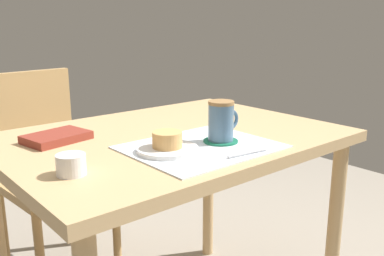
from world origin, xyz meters
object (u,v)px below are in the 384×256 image
(sugar_bowl, at_px, (71,165))
(small_book, at_px, (57,137))
(pastry_plate, at_px, (167,149))
(pastry, at_px, (167,140))
(dining_table, at_px, (171,161))
(wooden_chair, at_px, (46,165))
(coffee_mug, at_px, (222,121))

(sugar_bowl, xyz_separation_m, small_book, (0.09, 0.30, -0.01))
(pastry_plate, relative_size, sugar_bowl, 2.44)
(pastry, bearing_deg, dining_table, 50.42)
(dining_table, relative_size, wooden_chair, 1.18)
(coffee_mug, bearing_deg, pastry_plate, 172.03)
(dining_table, xyz_separation_m, wooden_chair, (-0.15, 0.71, -0.17))
(small_book, bearing_deg, wooden_chair, 62.40)
(coffee_mug, relative_size, small_book, 0.65)
(pastry, relative_size, coffee_mug, 0.70)
(sugar_bowl, relative_size, small_book, 0.39)
(dining_table, height_order, pastry_plate, pastry_plate)
(pastry_plate, relative_size, coffee_mug, 1.45)
(sugar_bowl, bearing_deg, pastry, -1.82)
(pastry_plate, bearing_deg, wooden_chair, 91.02)
(pastry_plate, bearing_deg, sugar_bowl, 178.18)
(pastry, height_order, sugar_bowl, pastry)
(wooden_chair, xyz_separation_m, pastry_plate, (0.02, -0.86, 0.27))
(coffee_mug, bearing_deg, small_book, 137.51)
(wooden_chair, relative_size, pastry_plate, 5.21)
(dining_table, bearing_deg, coffee_mug, -74.88)
(wooden_chair, bearing_deg, small_book, 68.23)
(coffee_mug, xyz_separation_m, small_book, (-0.36, 0.33, -0.06))
(pastry, distance_m, sugar_bowl, 0.28)
(wooden_chair, distance_m, coffee_mug, 0.97)
(wooden_chair, xyz_separation_m, sugar_bowl, (-0.26, -0.86, 0.28))
(pastry_plate, height_order, sugar_bowl, sugar_bowl)
(sugar_bowl, distance_m, small_book, 0.31)
(dining_table, bearing_deg, sugar_bowl, -159.84)
(dining_table, bearing_deg, pastry_plate, -129.58)
(dining_table, distance_m, pastry_plate, 0.23)
(pastry_plate, bearing_deg, small_book, 120.85)
(pastry_plate, relative_size, pastry, 2.08)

